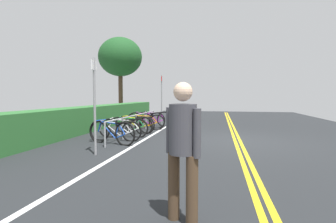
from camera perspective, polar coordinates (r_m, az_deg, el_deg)
ground_plane at (r=8.91m, az=15.09°, el=-6.40°), size 32.42×11.92×0.05m
centre_line_yellow_inner at (r=8.91m, az=15.61°, el=-6.23°), size 29.18×0.10×0.00m
centre_line_yellow_outer at (r=8.90m, az=14.58°, el=-6.22°), size 29.18×0.10×0.00m
bike_lane_stripe_white at (r=9.22m, az=-4.54°, el=-5.78°), size 29.18×0.12×0.00m
bike_rack at (r=10.23m, az=-7.12°, el=-1.71°), size 5.69×0.05×0.75m
bicycle_0 at (r=8.15m, az=-12.43°, el=-4.55°), size 0.64×1.74×0.76m
bicycle_1 at (r=8.68m, az=-11.50°, el=-4.22°), size 0.46×1.77×0.71m
bicycle_2 at (r=9.34m, az=-9.77°, el=-3.60°), size 0.51×1.74×0.73m
bicycle_3 at (r=10.03m, az=-8.21°, el=-3.10°), size 0.60×1.65×0.73m
bicycle_4 at (r=10.54m, az=-7.35°, el=-2.85°), size 0.46×1.72×0.70m
bicycle_5 at (r=11.24m, az=-5.06°, el=-2.39°), size 0.63×1.67×0.72m
bicycle_6 at (r=11.81m, az=-4.86°, el=-1.95°), size 0.52×1.74×0.78m
bicycle_7 at (r=12.48m, az=-3.09°, el=-1.68°), size 0.66×1.69×0.77m
pedestrian at (r=3.01m, az=3.28°, el=-6.96°), size 0.32×0.43×1.65m
sign_post_near at (r=6.65m, az=-15.93°, el=2.99°), size 0.36×0.09×2.42m
sign_post_far at (r=13.44m, az=-1.40°, el=3.61°), size 0.36×0.09×2.54m
hedge_backdrop at (r=12.52m, az=-15.30°, el=-1.09°), size 14.64×1.02×1.02m
tree_mid at (r=18.55m, az=-10.50°, el=11.69°), size 3.00×3.00×5.51m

